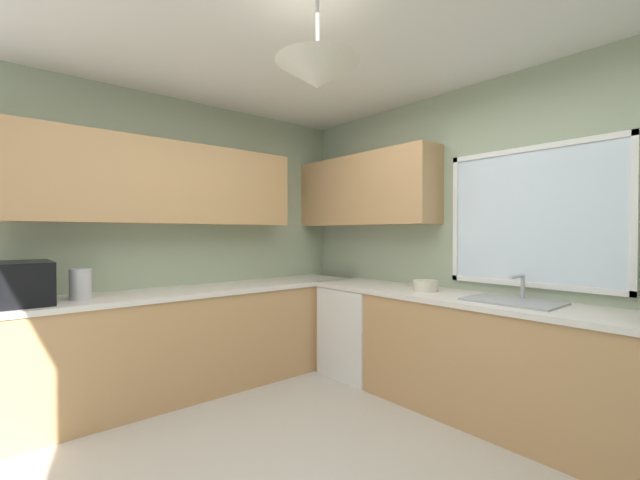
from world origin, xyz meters
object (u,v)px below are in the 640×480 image
Objects in this scene: sink_assembly at (513,301)px; bowl at (425,286)px; dishwasher at (361,331)px; microwave at (20,283)px; kettle at (81,284)px.

sink_assembly reaches higher than bowl.
dishwasher is 1.75× the size of microwave.
microwave is 2.38× the size of bowl.
kettle reaches higher than dishwasher.
sink_assembly is 3.00× the size of bowl.
bowl is at bearing 2.38° from dishwasher.
dishwasher is 3.75× the size of kettle.
microwave reaches higher than kettle.
sink_assembly reaches higher than dishwasher.
dishwasher is 2.76m from microwave.
bowl is (1.36, 2.29, -0.07)m from kettle.
microwave is (-0.66, -2.61, 0.61)m from dishwasher.
microwave is 0.79× the size of sink_assembly.
dishwasher is 1.52m from sink_assembly.
kettle is at bearing 86.76° from microwave.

